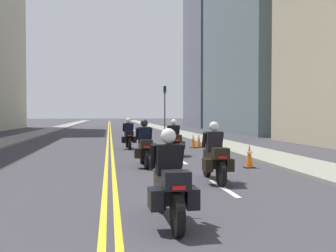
# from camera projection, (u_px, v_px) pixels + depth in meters

# --- Properties ---
(ground_plane) EXTENTS (264.00, 264.00, 0.00)m
(ground_plane) POSITION_uv_depth(u_px,v_px,m) (109.00, 129.00, 49.16)
(ground_plane) COLOR #37343B
(sidewalk_left) EXTENTS (2.21, 144.00, 0.12)m
(sidewalk_left) POSITION_uv_depth(u_px,v_px,m) (53.00, 129.00, 48.21)
(sidewalk_left) COLOR gray
(sidewalk_left) RESTS_ON ground
(sidewalk_right) EXTENTS (2.21, 144.00, 0.12)m
(sidewalk_right) POSITION_uv_depth(u_px,v_px,m) (164.00, 129.00, 50.12)
(sidewalk_right) COLOR gray
(sidewalk_right) RESTS_ON ground
(centreline_yellow_inner) EXTENTS (0.12, 132.00, 0.01)m
(centreline_yellow_inner) POSITION_uv_depth(u_px,v_px,m) (108.00, 129.00, 49.15)
(centreline_yellow_inner) COLOR yellow
(centreline_yellow_inner) RESTS_ON ground
(centreline_yellow_outer) EXTENTS (0.12, 132.00, 0.01)m
(centreline_yellow_outer) POSITION_uv_depth(u_px,v_px,m) (110.00, 129.00, 49.18)
(centreline_yellow_outer) COLOR yellow
(centreline_yellow_outer) RESTS_ON ground
(lane_dashes_white) EXTENTS (0.14, 56.40, 0.01)m
(lane_dashes_white) POSITION_uv_depth(u_px,v_px,m) (146.00, 138.00, 30.76)
(lane_dashes_white) COLOR silver
(lane_dashes_white) RESTS_ON ground
(building_right_1) EXTENTS (6.62, 18.90, 22.53)m
(building_right_1) POSITION_uv_depth(u_px,v_px,m) (256.00, 22.00, 41.35)
(building_right_1) COLOR slate
(building_right_1) RESTS_ON ground
(building_right_2) EXTENTS (7.44, 12.54, 31.60)m
(building_right_2) POSITION_uv_depth(u_px,v_px,m) (216.00, 17.00, 58.18)
(building_right_2) COLOR slate
(building_right_2) RESTS_ON ground
(motorcycle_0) EXTENTS (0.77, 2.28, 1.59)m
(motorcycle_0) POSITION_uv_depth(u_px,v_px,m) (169.00, 185.00, 6.68)
(motorcycle_0) COLOR black
(motorcycle_0) RESTS_ON ground
(motorcycle_1) EXTENTS (0.77, 2.25, 1.62)m
(motorcycle_1) POSITION_uv_depth(u_px,v_px,m) (215.00, 158.00, 10.85)
(motorcycle_1) COLOR black
(motorcycle_1) RESTS_ON ground
(motorcycle_2) EXTENTS (0.77, 2.17, 1.64)m
(motorcycle_2) POSITION_uv_depth(u_px,v_px,m) (145.00, 148.00, 14.04)
(motorcycle_2) COLOR black
(motorcycle_2) RESTS_ON ground
(motorcycle_3) EXTENTS (0.77, 2.22, 1.60)m
(motorcycle_3) POSITION_uv_depth(u_px,v_px,m) (174.00, 141.00, 17.93)
(motorcycle_3) COLOR black
(motorcycle_3) RESTS_ON ground
(motorcycle_4) EXTENTS (0.78, 2.11, 1.63)m
(motorcycle_4) POSITION_uv_depth(u_px,v_px,m) (128.00, 136.00, 21.39)
(motorcycle_4) COLOR black
(motorcycle_4) RESTS_ON ground
(traffic_cone_0) EXTENTS (0.34, 0.34, 0.82)m
(traffic_cone_0) POSITION_uv_depth(u_px,v_px,m) (249.00, 156.00, 13.76)
(traffic_cone_0) COLOR black
(traffic_cone_0) RESTS_ON ground
(traffic_cone_1) EXTENTS (0.31, 0.31, 0.80)m
(traffic_cone_1) POSITION_uv_depth(u_px,v_px,m) (199.00, 140.00, 22.12)
(traffic_cone_1) COLOR black
(traffic_cone_1) RESTS_ON ground
(traffic_cone_2) EXTENTS (0.34, 0.34, 0.78)m
(traffic_cone_2) POSITION_uv_depth(u_px,v_px,m) (193.00, 141.00, 21.92)
(traffic_cone_2) COLOR black
(traffic_cone_2) RESTS_ON ground
(traffic_light_far) EXTENTS (0.28, 0.38, 4.89)m
(traffic_light_far) POSITION_uv_depth(u_px,v_px,m) (165.00, 100.00, 43.81)
(traffic_light_far) COLOR black
(traffic_light_far) RESTS_ON ground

